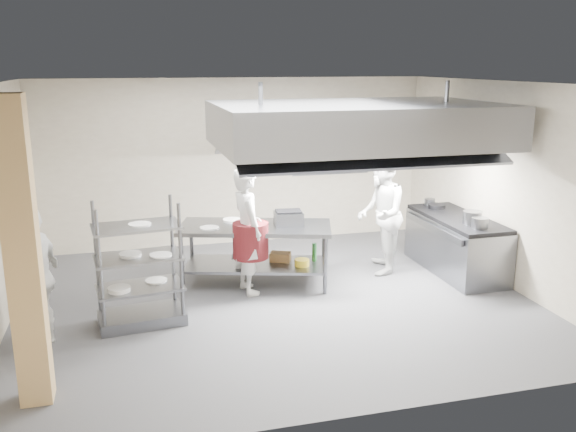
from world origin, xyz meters
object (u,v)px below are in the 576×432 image
object	(u,v)px
pass_rack	(139,264)
chef_line	(380,214)
cooking_range	(456,246)
chef_plating	(36,277)
stockpot	(472,217)
island	(256,255)
chef_head	(247,230)
griddle	(289,219)

from	to	relation	value
pass_rack	chef_line	distance (m)	3.88
cooking_range	chef_plating	distance (m)	6.20
chef_line	stockpot	distance (m)	1.38
cooking_range	chef_line	bearing A→B (deg)	166.80
island	chef_plating	bearing A→B (deg)	-137.07
pass_rack	chef_line	world-z (taller)	chef_line
chef_head	island	bearing A→B (deg)	-40.51
chef_head	chef_line	xyz separation A→B (m)	(2.19, 0.31, 0.03)
griddle	pass_rack	bearing A→B (deg)	-150.91
stockpot	chef_head	bearing A→B (deg)	173.07
chef_head	chef_plating	xyz separation A→B (m)	(-2.70, -1.12, -0.07)
island	pass_rack	bearing A→B (deg)	-131.96
chef_line	chef_plating	distance (m)	5.09
island	chef_head	xyz separation A→B (m)	(-0.17, -0.29, 0.47)
chef_plating	stockpot	size ratio (longest dim) A/B	6.10
chef_head	chef_plating	bearing A→B (deg)	102.92
island	chef_line	world-z (taller)	chef_line
chef_plating	chef_line	bearing A→B (deg)	124.00
island	stockpot	bearing A→B (deg)	4.36
island	griddle	distance (m)	0.75
cooking_range	chef_head	bearing A→B (deg)	-179.44
chef_head	stockpot	size ratio (longest dim) A/B	6.57
chef_line	chef_plating	bearing A→B (deg)	-52.51
griddle	island	bearing A→B (deg)	172.84
cooking_range	chef_plating	world-z (taller)	chef_plating
chef_plating	griddle	xyz separation A→B (m)	(3.36, 1.30, 0.15)
griddle	stockpot	distance (m)	2.76
island	cooking_range	distance (m)	3.22
chef_head	chef_plating	size ratio (longest dim) A/B	1.08
chef_head	stockpot	xyz separation A→B (m)	(3.36, -0.41, 0.07)
island	cooking_range	size ratio (longest dim) A/B	1.12
chef_line	island	bearing A→B (deg)	-68.25
pass_rack	chef_plating	xyz separation A→B (m)	(-1.16, -0.37, 0.06)
griddle	chef_head	bearing A→B (deg)	-158.87
pass_rack	cooking_range	xyz separation A→B (m)	(4.92, 0.79, -0.38)
chef_line	griddle	world-z (taller)	chef_line
stockpot	pass_rack	bearing A→B (deg)	-175.97
cooking_range	chef_line	distance (m)	1.34
chef_plating	griddle	bearing A→B (deg)	128.77
cooking_range	stockpot	xyz separation A→B (m)	(-0.02, -0.44, 0.58)
griddle	stockpot	world-z (taller)	griddle
pass_rack	stockpot	xyz separation A→B (m)	(4.90, 0.35, 0.20)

